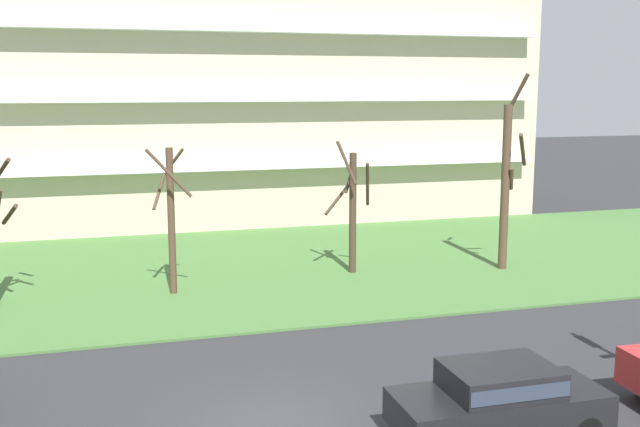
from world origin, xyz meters
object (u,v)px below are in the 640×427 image
tree_right (352,207)px  tree_far_right (507,182)px  sedan_black_center_right (499,398)px  tree_center (171,216)px

tree_right → tree_far_right: size_ratio=0.67×
tree_right → tree_far_right: bearing=-10.5°
sedan_black_center_right → tree_right: bearing=83.9°
tree_center → tree_right: (6.94, 1.13, -0.19)m
tree_right → sedan_black_center_right: (-1.63, -14.07, -1.75)m
tree_center → tree_right: size_ratio=1.00×
tree_center → tree_far_right: 12.90m
tree_right → sedan_black_center_right: 14.27m
tree_center → sedan_black_center_right: 14.12m
tree_center → tree_right: tree_center is taller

